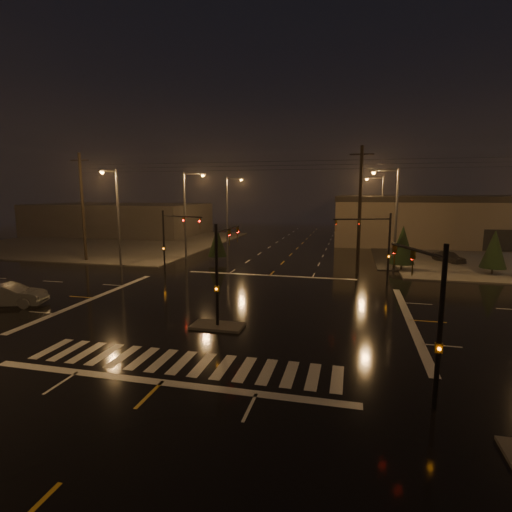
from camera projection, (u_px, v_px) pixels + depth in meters
The scene contains 23 objects.
ground at pixel (237, 308), 26.94m from camera, with size 140.00×140.00×0.00m, color black.
sidewalk_nw at pixel (107, 242), 62.69m from camera, with size 36.00×36.00×0.12m, color #403D39.
median_island at pixel (218, 326), 23.08m from camera, with size 3.00×1.60×0.15m, color #403D39.
crosswalk at pixel (182, 362), 18.30m from camera, with size 15.00×2.60×0.01m, color beige.
stop_bar_near at pixel (162, 382), 16.38m from camera, with size 16.00×0.50×0.01m, color beige.
stop_bar_far at pixel (270, 275), 37.49m from camera, with size 16.00×0.50×0.01m, color beige.
commercial_block at pixel (121, 219), 74.93m from camera, with size 30.00×18.00×5.60m, color #3E3937.
signal_mast_median at pixel (222, 261), 23.40m from camera, with size 0.25×4.59×6.00m.
signal_mast_ne at pixel (377, 239), 33.86m from camera, with size 4.84×1.86×6.00m.
signal_mast_nw at pixel (171, 234), 38.27m from camera, with size 4.84×1.86×6.00m.
signal_mast_se at pixel (429, 303), 14.62m from camera, with size 1.55×3.87×6.00m.
streetlight_1 at pixel (187, 209), 45.90m from camera, with size 2.77×0.32×10.00m.
streetlight_2 at pixel (229, 205), 61.25m from camera, with size 2.77×0.32×10.00m.
streetlight_3 at pixel (393, 212), 38.78m from camera, with size 2.77×0.32×10.00m.
streetlight_4 at pixel (380, 206), 57.98m from camera, with size 2.77×0.32×10.00m.
streetlight_5 at pixel (116, 212), 40.47m from camera, with size 0.32×2.77×10.00m.
utility_pole_0 at pixel (83, 207), 44.51m from camera, with size 2.20×0.32×12.00m.
utility_pole_1 at pixel (360, 209), 37.55m from camera, with size 2.20×0.32×12.00m.
conifer_0 at pixel (403, 245), 39.45m from camera, with size 2.43×2.43×4.50m.
conifer_1 at pixel (494, 249), 37.26m from camera, with size 2.30×2.30×4.30m.
conifer_3 at pixel (217, 242), 44.08m from camera, with size 2.07×2.07×3.93m.
car_parked at pixel (449, 257), 44.21m from camera, with size 1.57×3.90×1.33m, color black.
car_crossing at pixel (7, 295), 27.19m from camera, with size 1.70×4.88×1.61m, color #4E5255.
Camera 1 is at (7.38, -25.01, 7.71)m, focal length 28.00 mm.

